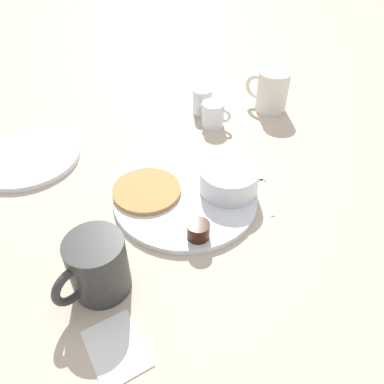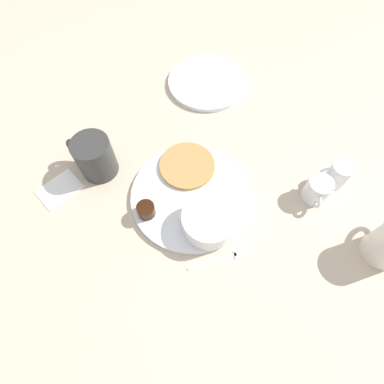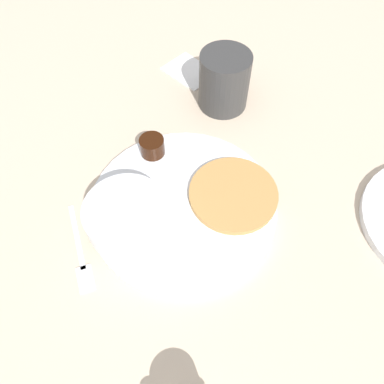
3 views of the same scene
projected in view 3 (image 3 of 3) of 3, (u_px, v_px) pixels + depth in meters
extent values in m
plane|color=#C6B299|center=(183.00, 207.00, 0.54)|extent=(4.00, 4.00, 0.00)
cylinder|color=white|center=(183.00, 205.00, 0.53)|extent=(0.27, 0.27, 0.01)
cylinder|color=#B78447|center=(233.00, 194.00, 0.53)|extent=(0.13, 0.13, 0.01)
cylinder|color=white|center=(127.00, 217.00, 0.49)|extent=(0.11, 0.11, 0.05)
cylinder|color=white|center=(125.00, 210.00, 0.47)|extent=(0.09, 0.09, 0.01)
cylinder|color=black|center=(152.00, 146.00, 0.57)|extent=(0.04, 0.04, 0.03)
cylinder|color=white|center=(111.00, 217.00, 0.50)|extent=(0.05, 0.05, 0.03)
sphere|color=white|center=(109.00, 210.00, 0.48)|extent=(0.03, 0.03, 0.03)
cylinder|color=#333333|center=(224.00, 81.00, 0.62)|extent=(0.08, 0.08, 0.10)
torus|color=#333333|center=(234.00, 64.00, 0.64)|extent=(0.04, 0.06, 0.06)
cube|color=silver|center=(77.00, 236.00, 0.51)|extent=(0.10, 0.03, 0.00)
cube|color=silver|center=(85.00, 278.00, 0.48)|extent=(0.04, 0.03, 0.00)
cube|color=white|center=(190.00, 71.00, 0.70)|extent=(0.10, 0.09, 0.00)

